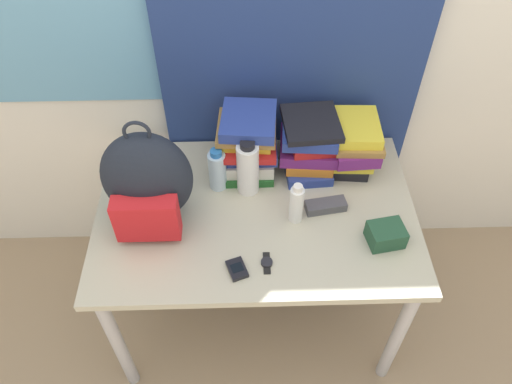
{
  "coord_description": "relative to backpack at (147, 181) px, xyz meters",
  "views": [
    {
      "loc": [
        -0.03,
        -0.81,
        2.13
      ],
      "look_at": [
        0.0,
        0.38,
        0.82
      ],
      "focal_mm": 35.0,
      "sensor_mm": 36.0,
      "label": 1
    }
  ],
  "objects": [
    {
      "name": "cell_phone",
      "position": [
        0.3,
        -0.25,
        -0.17
      ],
      "size": [
        0.08,
        0.09,
        0.02
      ],
      "color": "black",
      "rests_on": "desk"
    },
    {
      "name": "book_stack_right",
      "position": [
        0.75,
        0.25,
        -0.07
      ],
      "size": [
        0.2,
        0.26,
        0.21
      ],
      "color": "black",
      "rests_on": "desk"
    },
    {
      "name": "sunglasses_case",
      "position": [
        0.63,
        0.01,
        -0.16
      ],
      "size": [
        0.16,
        0.08,
        0.04
      ],
      "color": "#47474C",
      "rests_on": "desk"
    },
    {
      "name": "camera_pouch",
      "position": [
        0.82,
        -0.14,
        -0.15
      ],
      "size": [
        0.14,
        0.12,
        0.07
      ],
      "color": "#234C33",
      "rests_on": "desk"
    },
    {
      "name": "backpack",
      "position": [
        0.0,
        0.0,
        0.0
      ],
      "size": [
        0.31,
        0.25,
        0.44
      ],
      "color": "#1E232D",
      "rests_on": "desk"
    },
    {
      "name": "water_bottle",
      "position": [
        0.23,
        0.14,
        -0.1
      ],
      "size": [
        0.07,
        0.07,
        0.18
      ],
      "color": "silver",
      "rests_on": "desk"
    },
    {
      "name": "curtain_blue",
      "position": [
        0.52,
        0.43,
        0.35
      ],
      "size": [
        1.0,
        0.04,
        2.5
      ],
      "color": "navy",
      "rests_on": "ground_plane"
    },
    {
      "name": "book_stack_left",
      "position": [
        0.35,
        0.25,
        -0.05
      ],
      "size": [
        0.23,
        0.29,
        0.26
      ],
      "color": "#1E5623",
      "rests_on": "desk"
    },
    {
      "name": "book_stack_center",
      "position": [
        0.58,
        0.25,
        -0.07
      ],
      "size": [
        0.24,
        0.27,
        0.23
      ],
      "color": "navy",
      "rests_on": "desk"
    },
    {
      "name": "wristwatch",
      "position": [
        0.4,
        -0.22,
        -0.18
      ],
      "size": [
        0.04,
        0.09,
        0.01
      ],
      "color": "black",
      "rests_on": "desk"
    },
    {
      "name": "wall_back",
      "position": [
        0.37,
        0.48,
        0.35
      ],
      "size": [
        6.0,
        0.06,
        2.5
      ],
      "color": "silver",
      "rests_on": "ground_plane"
    },
    {
      "name": "sunscreen_bottle",
      "position": [
        0.51,
        -0.03,
        -0.1
      ],
      "size": [
        0.05,
        0.05,
        0.18
      ],
      "color": "white",
      "rests_on": "desk"
    },
    {
      "name": "desk",
      "position": [
        0.37,
        0.01,
        -0.27
      ],
      "size": [
        1.18,
        0.77,
        0.72
      ],
      "color": "#B7B299",
      "rests_on": "ground_plane"
    },
    {
      "name": "sports_bottle",
      "position": [
        0.34,
        0.12,
        -0.07
      ],
      "size": [
        0.08,
        0.08,
        0.24
      ],
      "color": "white",
      "rests_on": "desk"
    }
  ]
}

